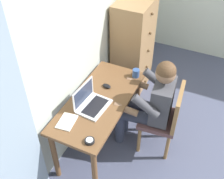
{
  "coord_description": "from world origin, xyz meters",
  "views": [
    {
      "loc": [
        -2.16,
        0.83,
        2.71
      ],
      "look_at": [
        -0.2,
        1.74,
        0.82
      ],
      "focal_mm": 44.94,
      "sensor_mm": 36.0,
      "label": 1
    }
  ],
  "objects_px": {
    "chair": "(165,117)",
    "notebook_pad": "(67,122)",
    "desk_clock": "(90,141)",
    "coffee_mug": "(136,73)",
    "person_seated": "(151,101)",
    "dresser": "(133,47)",
    "laptop": "(91,102)",
    "computer_mouse": "(107,86)",
    "desk": "(100,107)"
  },
  "relations": [
    {
      "from": "dresser",
      "to": "chair",
      "type": "height_order",
      "value": "dresser"
    },
    {
      "from": "person_seated",
      "to": "desk",
      "type": "bearing_deg",
      "value": 119.63
    },
    {
      "from": "person_seated",
      "to": "computer_mouse",
      "type": "relative_size",
      "value": 11.9
    },
    {
      "from": "coffee_mug",
      "to": "person_seated",
      "type": "bearing_deg",
      "value": -133.28
    },
    {
      "from": "chair",
      "to": "computer_mouse",
      "type": "distance_m",
      "value": 0.72
    },
    {
      "from": "person_seated",
      "to": "coffee_mug",
      "type": "bearing_deg",
      "value": 46.72
    },
    {
      "from": "desk",
      "to": "desk_clock",
      "type": "bearing_deg",
      "value": -161.78
    },
    {
      "from": "desk_clock",
      "to": "coffee_mug",
      "type": "height_order",
      "value": "coffee_mug"
    },
    {
      "from": "desk",
      "to": "dresser",
      "type": "distance_m",
      "value": 1.18
    },
    {
      "from": "dresser",
      "to": "laptop",
      "type": "height_order",
      "value": "dresser"
    },
    {
      "from": "desk",
      "to": "person_seated",
      "type": "height_order",
      "value": "person_seated"
    },
    {
      "from": "person_seated",
      "to": "laptop",
      "type": "bearing_deg",
      "value": 126.89
    },
    {
      "from": "desk",
      "to": "laptop",
      "type": "height_order",
      "value": "laptop"
    },
    {
      "from": "person_seated",
      "to": "laptop",
      "type": "relative_size",
      "value": 3.32
    },
    {
      "from": "person_seated",
      "to": "notebook_pad",
      "type": "height_order",
      "value": "person_seated"
    },
    {
      "from": "desk",
      "to": "person_seated",
      "type": "distance_m",
      "value": 0.55
    },
    {
      "from": "computer_mouse",
      "to": "coffee_mug",
      "type": "xyz_separation_m",
      "value": [
        0.31,
        -0.22,
        0.03
      ]
    },
    {
      "from": "desk",
      "to": "coffee_mug",
      "type": "bearing_deg",
      "value": -20.84
    },
    {
      "from": "desk",
      "to": "chair",
      "type": "height_order",
      "value": "chair"
    },
    {
      "from": "computer_mouse",
      "to": "coffee_mug",
      "type": "relative_size",
      "value": 0.83
    },
    {
      "from": "desk",
      "to": "notebook_pad",
      "type": "xyz_separation_m",
      "value": [
        -0.41,
        0.14,
        0.12
      ]
    },
    {
      "from": "laptop",
      "to": "desk_clock",
      "type": "xyz_separation_m",
      "value": [
        -0.41,
        -0.21,
        -0.04
      ]
    },
    {
      "from": "desk_clock",
      "to": "coffee_mug",
      "type": "xyz_separation_m",
      "value": [
        1.05,
        -0.03,
        0.03
      ]
    },
    {
      "from": "computer_mouse",
      "to": "notebook_pad",
      "type": "bearing_deg",
      "value": -179.47
    },
    {
      "from": "desk_clock",
      "to": "notebook_pad",
      "type": "xyz_separation_m",
      "value": [
        0.12,
        0.31,
        -0.01
      ]
    },
    {
      "from": "dresser",
      "to": "desk_clock",
      "type": "relative_size",
      "value": 14.63
    },
    {
      "from": "desk",
      "to": "notebook_pad",
      "type": "distance_m",
      "value": 0.44
    },
    {
      "from": "dresser",
      "to": "chair",
      "type": "bearing_deg",
      "value": -140.19
    },
    {
      "from": "chair",
      "to": "person_seated",
      "type": "distance_m",
      "value": 0.26
    },
    {
      "from": "notebook_pad",
      "to": "dresser",
      "type": "bearing_deg",
      "value": -8.69
    },
    {
      "from": "desk",
      "to": "computer_mouse",
      "type": "height_order",
      "value": "computer_mouse"
    },
    {
      "from": "chair",
      "to": "notebook_pad",
      "type": "xyz_separation_m",
      "value": [
        -0.69,
        0.79,
        0.24
      ]
    },
    {
      "from": "dresser",
      "to": "desk_clock",
      "type": "distance_m",
      "value": 1.72
    },
    {
      "from": "dresser",
      "to": "computer_mouse",
      "type": "bearing_deg",
      "value": -175.65
    },
    {
      "from": "desk",
      "to": "chair",
      "type": "bearing_deg",
      "value": -66.47
    },
    {
      "from": "desk_clock",
      "to": "desk",
      "type": "bearing_deg",
      "value": 18.22
    },
    {
      "from": "chair",
      "to": "computer_mouse",
      "type": "xyz_separation_m",
      "value": [
        -0.07,
        0.67,
        0.25
      ]
    },
    {
      "from": "dresser",
      "to": "computer_mouse",
      "type": "xyz_separation_m",
      "value": [
        -0.97,
        -0.07,
        0.08
      ]
    },
    {
      "from": "dresser",
      "to": "desk_clock",
      "type": "xyz_separation_m",
      "value": [
        -1.7,
        -0.26,
        0.08
      ]
    },
    {
      "from": "desk",
      "to": "person_seated",
      "type": "relative_size",
      "value": 1.05
    },
    {
      "from": "chair",
      "to": "desk_clock",
      "type": "distance_m",
      "value": 0.97
    },
    {
      "from": "computer_mouse",
      "to": "notebook_pad",
      "type": "height_order",
      "value": "computer_mouse"
    },
    {
      "from": "chair",
      "to": "desk_clock",
      "type": "height_order",
      "value": "chair"
    },
    {
      "from": "dresser",
      "to": "coffee_mug",
      "type": "relative_size",
      "value": 10.97
    },
    {
      "from": "laptop",
      "to": "coffee_mug",
      "type": "distance_m",
      "value": 0.68
    },
    {
      "from": "person_seated",
      "to": "laptop",
      "type": "height_order",
      "value": "person_seated"
    },
    {
      "from": "chair",
      "to": "dresser",
      "type": "bearing_deg",
      "value": 39.81
    },
    {
      "from": "notebook_pad",
      "to": "coffee_mug",
      "type": "distance_m",
      "value": 0.99
    },
    {
      "from": "person_seated",
      "to": "coffee_mug",
      "type": "distance_m",
      "value": 0.39
    },
    {
      "from": "chair",
      "to": "coffee_mug",
      "type": "bearing_deg",
      "value": 62.08
    }
  ]
}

